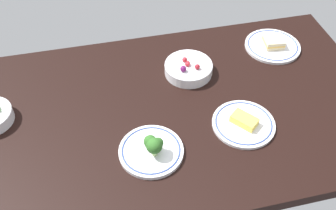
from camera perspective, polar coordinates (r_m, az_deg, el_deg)
dining_table at (r=129.02cm, az=-0.00°, el=-1.22°), size 144.95×81.07×4.00cm
plate_broccoli at (r=114.53cm, az=-2.41°, el=-6.49°), size 19.43×19.43×7.82cm
bowl_berries at (r=139.08cm, az=3.05°, el=5.45°), size 17.26×17.26×5.86cm
plate_sandwich at (r=156.50cm, az=15.21°, el=8.55°), size 21.26×21.26×4.32cm
plate_cheese at (r=124.65cm, az=11.11°, el=-2.64°), size 20.00×20.00×3.54cm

